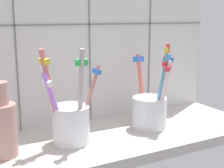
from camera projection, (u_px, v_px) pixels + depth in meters
The scene contains 5 objects.
counter_slab at pixel (113, 139), 64.65cm from camera, with size 64.00×22.00×2.00cm, color #BCB7AD.
tile_wall_back at pixel (87, 30), 70.50cm from camera, with size 64.00×2.20×45.00cm.
toothbrush_cup_left at pixel (70, 120), 59.49cm from camera, with size 12.24×8.26×18.23cm.
toothbrush_cup_right at pixel (150, 107), 67.97cm from camera, with size 11.33×11.07×18.09cm.
ceramic_vase at pixel (2, 126), 53.28cm from camera, with size 5.12×5.12×12.95cm.
Camera 1 is at (-28.51, -53.74, 25.57)cm, focal length 50.94 mm.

